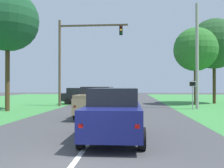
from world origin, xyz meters
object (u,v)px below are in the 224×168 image
at_px(red_suv_near, 114,112).
at_px(pickup_truck_lead, 98,102).
at_px(crossing_suv_far, 81,96).
at_px(traffic_light, 76,50).
at_px(keep_moving_sign, 193,91).
at_px(extra_tree_2, 195,49).
at_px(utility_pole_right, 197,56).
at_px(oak_tree_right, 214,44).
at_px(extra_tree_1, 8,21).

distance_m(red_suv_near, pickup_truck_lead, 6.54).
bearing_deg(crossing_suv_far, red_suv_near, -74.28).
relative_size(traffic_light, crossing_suv_far, 1.95).
height_order(red_suv_near, keep_moving_sign, keep_moving_sign).
height_order(red_suv_near, traffic_light, traffic_light).
xyz_separation_m(pickup_truck_lead, extra_tree_2, (9.02, 11.51, 4.98)).
bearing_deg(traffic_light, crossing_suv_far, 92.22).
bearing_deg(keep_moving_sign, red_suv_near, -115.66).
height_order(pickup_truck_lead, utility_pole_right, utility_pole_right).
height_order(red_suv_near, utility_pole_right, utility_pole_right).
distance_m(oak_tree_right, extra_tree_2, 3.72).
bearing_deg(oak_tree_right, traffic_light, -160.89).
bearing_deg(utility_pole_right, crossing_suv_far, 156.53).
distance_m(traffic_light, crossing_suv_far, 5.62).
relative_size(red_suv_near, extra_tree_1, 0.50).
relative_size(pickup_truck_lead, keep_moving_sign, 2.09).
bearing_deg(traffic_light, pickup_truck_lead, -68.13).
height_order(crossing_suv_far, extra_tree_2, extra_tree_2).
height_order(keep_moving_sign, extra_tree_1, extra_tree_1).
bearing_deg(crossing_suv_far, oak_tree_right, 8.07).
xyz_separation_m(extra_tree_1, extra_tree_2, (16.93, 8.00, -1.37)).
xyz_separation_m(utility_pole_right, extra_tree_1, (-15.86, -3.18, 2.66)).
bearing_deg(extra_tree_1, pickup_truck_lead, -23.91).
xyz_separation_m(traffic_light, oak_tree_right, (15.18, 5.26, 1.31)).
relative_size(red_suv_near, traffic_light, 0.57).
xyz_separation_m(oak_tree_right, utility_pole_right, (-3.78, -7.18, -2.25)).
bearing_deg(oak_tree_right, pickup_truck_lead, -130.24).
height_order(traffic_light, crossing_suv_far, traffic_light).
xyz_separation_m(oak_tree_right, extra_tree_2, (-2.71, -2.36, -0.96)).
bearing_deg(extra_tree_2, utility_pole_right, -102.47).
relative_size(red_suv_near, keep_moving_sign, 1.92).
bearing_deg(red_suv_near, keep_moving_sign, 64.34).
bearing_deg(extra_tree_1, traffic_light, 48.84).
relative_size(red_suv_near, utility_pole_right, 0.52).
distance_m(red_suv_near, extra_tree_2, 20.01).
distance_m(crossing_suv_far, extra_tree_1, 11.26).
distance_m(traffic_light, extra_tree_1, 6.98).
xyz_separation_m(red_suv_near, extra_tree_2, (7.51, 17.87, 4.96)).
bearing_deg(extra_tree_1, oak_tree_right, 27.81).
bearing_deg(extra_tree_1, utility_pole_right, 11.34).
distance_m(keep_moving_sign, utility_pole_right, 3.27).
relative_size(traffic_light, keep_moving_sign, 3.39).
relative_size(keep_moving_sign, oak_tree_right, 0.26).
bearing_deg(crossing_suv_far, traffic_light, -87.78).
distance_m(traffic_light, extra_tree_2, 12.81).
bearing_deg(crossing_suv_far, pickup_truck_lead, -73.01).
height_order(red_suv_near, pickup_truck_lead, pickup_truck_lead).
bearing_deg(traffic_light, extra_tree_1, -131.16).
bearing_deg(utility_pole_right, pickup_truck_lead, -139.93).
height_order(oak_tree_right, crossing_suv_far, oak_tree_right).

